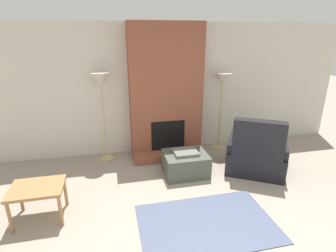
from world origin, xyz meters
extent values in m
cube|color=beige|center=(0.00, 3.11, 1.30)|extent=(7.97, 0.06, 2.60)
cube|color=brown|center=(0.00, 2.88, 1.30)|extent=(1.43, 0.40, 2.60)
cube|color=brown|center=(0.00, 2.53, 0.07)|extent=(1.43, 0.32, 0.15)
cube|color=black|center=(0.00, 2.68, 0.45)|extent=(0.68, 0.02, 0.60)
cube|color=#474C42|center=(0.14, 1.91, 0.19)|extent=(0.76, 0.62, 0.39)
cube|color=#60665B|center=(0.14, 1.91, 0.41)|extent=(0.42, 0.34, 0.05)
cube|color=black|center=(1.44, 1.78, 0.21)|extent=(1.31, 1.27, 0.42)
cube|color=black|center=(1.26, 1.48, 0.53)|extent=(0.81, 0.60, 1.06)
cube|color=black|center=(1.79, 1.56, 0.29)|extent=(0.55, 0.77, 0.58)
cube|color=black|center=(1.08, 1.99, 0.29)|extent=(0.55, 0.77, 0.58)
cube|color=#9E7042|center=(-2.11, 1.18, 0.47)|extent=(0.68, 0.53, 0.04)
cylinder|color=#9E7042|center=(-2.41, 0.96, 0.22)|extent=(0.04, 0.04, 0.45)
cylinder|color=#9E7042|center=(-1.81, 0.96, 0.22)|extent=(0.04, 0.04, 0.45)
cylinder|color=#9E7042|center=(-2.41, 1.41, 0.22)|extent=(0.04, 0.04, 0.45)
cylinder|color=#9E7042|center=(-1.81, 1.41, 0.22)|extent=(0.04, 0.04, 0.45)
cylinder|color=tan|center=(-1.23, 2.83, 0.01)|extent=(0.28, 0.28, 0.02)
cylinder|color=tan|center=(-1.23, 2.83, 0.75)|extent=(0.03, 0.03, 1.46)
cone|color=beige|center=(-1.23, 2.83, 1.60)|extent=(0.36, 0.36, 0.25)
cylinder|color=tan|center=(1.17, 2.83, 0.01)|extent=(0.28, 0.28, 0.02)
cylinder|color=tan|center=(1.17, 2.83, 0.70)|extent=(0.03, 0.03, 1.37)
cone|color=beige|center=(1.17, 2.83, 1.51)|extent=(0.36, 0.36, 0.25)
cube|color=#4C5670|center=(0.05, 0.57, 0.01)|extent=(1.78, 1.15, 0.01)
camera|label=1|loc=(-1.08, -2.09, 2.39)|focal=28.00mm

